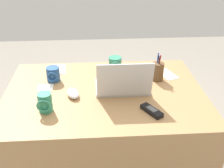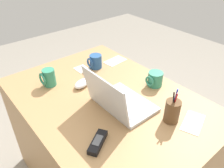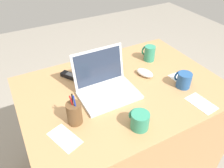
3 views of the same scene
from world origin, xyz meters
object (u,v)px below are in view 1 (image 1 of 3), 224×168
coffee_mug_tall (115,63)px  cordless_phone (152,111)px  computer_mouse (73,93)px  coffee_mug_white (45,103)px  pen_holder (158,71)px  laptop (123,84)px  coffee_mug_spare (53,74)px

coffee_mug_tall → cordless_phone: bearing=105.7°
computer_mouse → cordless_phone: (-0.42, 0.19, -0.01)m
computer_mouse → cordless_phone: computer_mouse is taller
coffee_mug_white → cordless_phone: (-0.55, 0.05, -0.04)m
coffee_mug_white → pen_holder: 0.72m
laptop → cordless_phone: bearing=119.1°
cordless_phone → pen_holder: 0.38m
computer_mouse → coffee_mug_spare: bearing=-75.2°
laptop → cordless_phone: laptop is taller
computer_mouse → pen_holder: 0.55m
coffee_mug_white → cordless_phone: coffee_mug_white is taller
pen_holder → laptop: bearing=29.8°
pen_holder → coffee_mug_tall: bearing=-33.8°
laptop → computer_mouse: laptop is taller
laptop → coffee_mug_tall: size_ratio=3.20×
laptop → coffee_mug_spare: (0.42, -0.16, -0.00)m
pen_holder → coffee_mug_white: bearing=25.3°
computer_mouse → coffee_mug_white: coffee_mug_white is taller
pen_holder → computer_mouse: bearing=17.6°
coffee_mug_spare → pen_holder: pen_holder is taller
coffee_mug_white → coffee_mug_tall: (-0.40, -0.48, -0.01)m
cordless_phone → computer_mouse: bearing=-25.0°
computer_mouse → laptop: bearing=167.3°
laptop → coffee_mug_spare: 0.45m
coffee_mug_spare → pen_holder: (-0.65, 0.03, 0.01)m
laptop → cordless_phone: 0.26m
computer_mouse → coffee_mug_white: size_ratio=1.10×
coffee_mug_white → cordless_phone: 0.55m
computer_mouse → coffee_mug_tall: 0.43m
laptop → coffee_mug_spare: laptop is taller
coffee_mug_white → pen_holder: pen_holder is taller
coffee_mug_white → laptop: bearing=-157.3°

